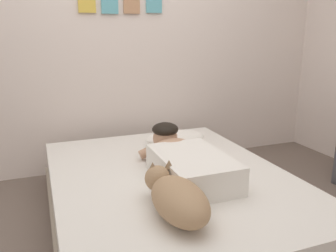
{
  "coord_description": "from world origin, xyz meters",
  "views": [
    {
      "loc": [
        -0.78,
        -1.94,
        1.29
      ],
      "look_at": [
        0.12,
        0.4,
        0.62
      ],
      "focal_mm": 36.89,
      "sensor_mm": 36.0,
      "label": 1
    }
  ],
  "objects": [
    {
      "name": "dog",
      "position": [
        -0.16,
        -0.44,
        0.47
      ],
      "size": [
        0.26,
        0.57,
        0.21
      ],
      "color": "#9E7A56",
      "rests_on": "bed"
    },
    {
      "name": "ground_plane",
      "position": [
        0.0,
        0.0,
        0.0
      ],
      "size": [
        12.51,
        12.51,
        0.0
      ],
      "primitive_type": "plane",
      "color": "#66564C"
    },
    {
      "name": "pillow",
      "position": [
        0.3,
        0.69,
        0.42
      ],
      "size": [
        0.52,
        0.32,
        0.11
      ],
      "primitive_type": "ellipsoid",
      "color": "white",
      "rests_on": "bed"
    },
    {
      "name": "bed",
      "position": [
        0.02,
        0.09,
        0.18
      ],
      "size": [
        1.59,
        2.07,
        0.37
      ],
      "color": "gray",
      "rests_on": "ground"
    },
    {
      "name": "person_lying",
      "position": [
        0.1,
        0.06,
        0.47
      ],
      "size": [
        0.43,
        0.92,
        0.27
      ],
      "color": "silver",
      "rests_on": "bed"
    },
    {
      "name": "cell_phone",
      "position": [
        0.16,
        0.26,
        0.37
      ],
      "size": [
        0.07,
        0.14,
        0.01
      ],
      "primitive_type": "cube",
      "color": "black",
      "rests_on": "bed"
    },
    {
      "name": "back_wall",
      "position": [
        -0.0,
        1.35,
        1.25
      ],
      "size": [
        4.26,
        0.12,
        2.5
      ],
      "color": "silver",
      "rests_on": "ground"
    },
    {
      "name": "coffee_cup",
      "position": [
        0.14,
        0.49,
        0.41
      ],
      "size": [
        0.12,
        0.09,
        0.07
      ],
      "color": "#D84C47",
      "rests_on": "bed"
    }
  ]
}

